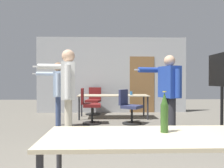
{
  "coord_description": "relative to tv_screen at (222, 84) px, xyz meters",
  "views": [
    {
      "loc": [
        -0.24,
        -1.48,
        1.16
      ],
      "look_at": [
        -0.11,
        2.77,
        1.1
      ],
      "focal_mm": 35.0,
      "sensor_mm": 36.0,
      "label": 1
    }
  ],
  "objects": [
    {
      "name": "person_center_tall",
      "position": [
        -1.13,
        -0.03,
        -0.1
      ],
      "size": [
        0.9,
        0.66,
        1.69
      ],
      "rotation": [
        0.0,
        0.0,
        1.87
      ],
      "color": "#28282D",
      "rests_on": "ground_plane"
    },
    {
      "name": "back_wall",
      "position": [
        -2.15,
        3.55,
        0.26
      ],
      "size": [
        5.47,
        0.12,
        2.75
      ],
      "color": "#B2B5B7",
      "rests_on": "ground_plane"
    },
    {
      "name": "conference_table_far",
      "position": [
        -2.19,
        2.33,
        -0.44
      ],
      "size": [
        2.16,
        0.79,
        0.72
      ],
      "color": "#C6B793",
      "rests_on": "ground_plane"
    },
    {
      "name": "person_left_plaid",
      "position": [
        -3.59,
        0.88,
        -0.13
      ],
      "size": [
        0.81,
        0.58,
        1.61
      ],
      "rotation": [
        0.0,
        0.0,
        1.77
      ],
      "color": "#3D4C75",
      "rests_on": "ground_plane"
    },
    {
      "name": "drink_cup",
      "position": [
        -1.62,
        2.32,
        -0.33
      ],
      "size": [
        0.08,
        0.08,
        0.11
      ],
      "color": "#2866A3",
      "rests_on": "conference_table_far"
    },
    {
      "name": "beer_bottle",
      "position": [
        -1.92,
        -2.6,
        -0.22
      ],
      "size": [
        0.07,
        0.07,
        0.35
      ],
      "color": "#2D511E",
      "rests_on": "conference_table_near"
    },
    {
      "name": "person_far_watching",
      "position": [
        -3.1,
        -0.53,
        -0.06
      ],
      "size": [
        0.83,
        0.62,
        1.72
      ],
      "rotation": [
        0.0,
        0.0,
        1.7
      ],
      "color": "beige",
      "rests_on": "ground_plane"
    },
    {
      "name": "office_chair_near_pushed",
      "position": [
        -2.84,
        3.13,
        -0.67
      ],
      "size": [
        0.55,
        0.61,
        0.93
      ],
      "rotation": [
        0.0,
        0.0,
        2.92
      ],
      "color": "black",
      "rests_on": "ground_plane"
    },
    {
      "name": "office_chair_far_left",
      "position": [
        -2.86,
        1.45,
        -0.65
      ],
      "size": [
        0.56,
        0.52,
        0.96
      ],
      "rotation": [
        0.0,
        0.0,
        4.76
      ],
      "color": "black",
      "rests_on": "ground_plane"
    },
    {
      "name": "tv_screen",
      "position": [
        0.0,
        0.0,
        0.0
      ],
      "size": [
        0.44,
        1.1,
        1.75
      ],
      "rotation": [
        0.0,
        0.0,
        -1.57
      ],
      "color": "black",
      "rests_on": "ground_plane"
    },
    {
      "name": "office_chair_far_right",
      "position": [
        -1.78,
        1.44,
        -0.68
      ],
      "size": [
        0.68,
        0.66,
        0.92
      ],
      "rotation": [
        0.0,
        0.0,
        4.14
      ],
      "color": "black",
      "rests_on": "ground_plane"
    },
    {
      "name": "conference_table_near",
      "position": [
        -1.91,
        -2.69,
        -0.45
      ],
      "size": [
        2.04,
        0.72,
        0.72
      ],
      "color": "#C6B793",
      "rests_on": "ground_plane"
    }
  ]
}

